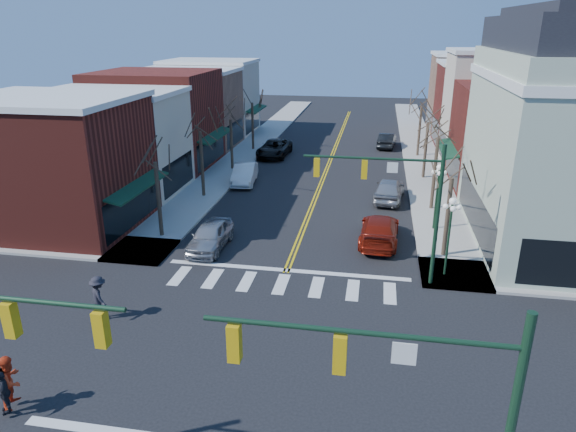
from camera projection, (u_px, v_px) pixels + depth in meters
The scene contains 33 objects.
ground at pixel (252, 358), 20.17m from camera, with size 160.00×160.00×0.00m, color black.
sidewalk_left at pixel (204, 192), 40.02m from camera, with size 3.50×70.00×0.15m, color #9E9B93.
sidewalk_right at pixel (435, 205), 37.20m from camera, with size 3.50×70.00×0.15m, color #9E9B93.
bldg_left_brick_a at pixel (54, 166), 32.13m from camera, with size 10.00×8.50×8.00m, color maroon.
bldg_left_stucco_a at pixel (115, 144), 39.37m from camera, with size 10.00×7.00×7.50m, color beige.
bldg_left_brick_b at pixel (157, 120), 46.58m from camera, with size 10.00×9.00×8.50m, color maroon.
bldg_left_tan at pixel (189, 110), 54.32m from camera, with size 10.00×7.50×7.80m, color #9E7057.
bldg_left_stucco_b at pixel (211, 98), 61.41m from camera, with size 10.00×8.00×8.20m, color beige.
bldg_right_brick_a at pixel (522, 138), 40.05m from camera, with size 10.00×8.50×8.00m, color maroon.
bldg_right_stucco at pixel (502, 110), 46.86m from camera, with size 10.00×7.00×10.00m, color beige.
bldg_right_brick_b at pixel (486, 107), 54.04m from camera, with size 10.00×8.00×8.50m, color maroon.
bldg_right_tan at pixel (474, 95), 61.34m from camera, with size 10.00×8.00×9.00m, color #9E7057.
traffic_mast_near_right at pixel (420, 407), 10.80m from camera, with size 6.60×0.28×7.20m.
traffic_mast_far_right at pixel (399, 194), 24.47m from camera, with size 6.60×0.28×7.20m.
lamppost_corner at pixel (450, 224), 25.66m from camera, with size 0.36×0.36×4.33m.
lamppost_midblock at pixel (438, 186), 31.66m from camera, with size 0.36×0.36×4.33m.
tree_left_a at pixel (159, 201), 30.85m from camera, with size 0.24×0.24×4.76m, color #382B21.
tree_left_b at pixel (202, 165), 38.19m from camera, with size 0.24×0.24×5.04m, color #382B21.
tree_left_c at pixel (232, 145), 45.66m from camera, with size 0.24×0.24×4.55m, color #382B21.
tree_left_d at pixel (253, 127), 52.99m from camera, with size 0.24×0.24×4.90m, color #382B21.
tree_right_a at pixel (447, 219), 28.17m from camera, with size 0.24×0.24×4.62m, color #382B21.
tree_right_b at pixel (434, 175), 35.46m from camera, with size 0.24×0.24×5.18m, color #382B21.
tree_right_c at pixel (425, 151), 42.90m from camera, with size 0.24×0.24×4.83m, color #382B21.
tree_right_d at pixel (419, 132), 50.26m from camera, with size 0.24×0.24×4.97m, color #382B21.
car_left_near at pixel (210, 236), 29.84m from camera, with size 1.85×4.60×1.57m, color #A1A1A6.
car_left_mid at pixel (245, 174), 42.23m from camera, with size 1.70×4.86×1.60m, color silver.
car_left_far at pixel (274, 148), 50.99m from camera, with size 2.69×5.83×1.62m, color black.
car_right_near at pixel (379, 230), 30.67m from camera, with size 2.23×5.48×1.59m, color maroon.
car_right_mid at pixel (389, 189), 38.04m from camera, with size 2.01×4.99×1.70m, color #A4A5A9.
car_right_far at pixel (387, 140), 54.75m from camera, with size 1.62×4.64×1.53m, color black.
pedestrian_red_b at pixel (11, 381), 17.19m from camera, with size 0.92×0.71×1.89m, color red.
pedestrian_dark_a at pixel (4, 392), 16.89m from camera, with size 0.92×0.38×1.57m, color black.
pedestrian_dark_b at pixel (99, 296), 22.52m from camera, with size 1.23×0.70×1.90m, color black.
Camera 1 is at (4.31, -16.47, 12.26)m, focal length 32.00 mm.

